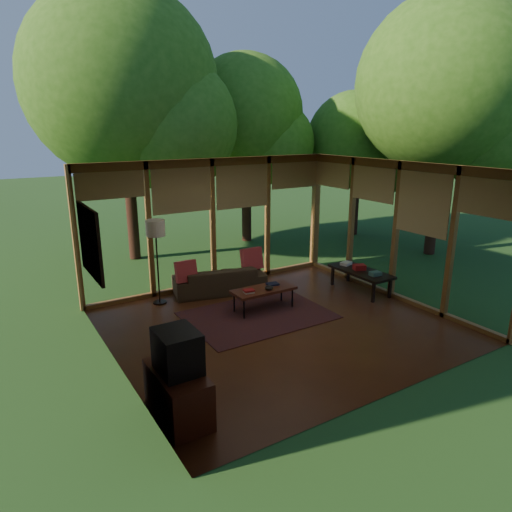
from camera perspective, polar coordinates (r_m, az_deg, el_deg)
floor at (r=8.01m, az=2.90°, el=-8.64°), size 5.50×5.50×0.00m
ceiling at (r=7.31m, az=3.20°, el=10.99°), size 5.50×5.50×0.00m
wall_left at (r=6.45m, az=-17.52°, el=-2.68°), size 0.04×5.00×2.70m
wall_front at (r=5.77m, az=17.32°, el=-4.88°), size 5.50×0.04×2.70m
window_wall_back at (r=9.65m, az=-5.43°, el=4.05°), size 5.50×0.12×2.70m
window_wall_right at (r=9.35m, az=17.08°, el=3.02°), size 0.12×5.00×2.70m
exterior_lawn at (r=18.82m, az=9.26°, el=5.55°), size 40.00×40.00×0.00m
tree_nw at (r=11.97m, az=-16.47°, el=19.85°), size 4.59×4.59×6.57m
tree_ne at (r=13.47m, az=-1.45°, el=17.24°), size 3.32×3.32×5.30m
tree_se at (r=12.74m, az=22.47°, el=19.17°), size 4.30×4.30×6.45m
tree_far at (r=14.46m, az=12.23°, el=13.88°), size 2.91×2.91×4.36m
rug at (r=8.38m, az=0.21°, el=-7.40°), size 2.53×1.79×0.01m
sofa at (r=9.45m, az=-4.59°, el=-2.97°), size 1.98×1.12×0.54m
pillow_left at (r=9.01m, az=-8.73°, el=-1.95°), size 0.41×0.22×0.43m
pillow_right at (r=9.65m, az=-0.54°, el=-0.41°), size 0.46×0.25×0.48m
ct_book_lower at (r=8.26m, az=-0.90°, el=-4.53°), size 0.19×0.16×0.03m
ct_book_upper at (r=8.25m, az=-0.90°, el=-4.32°), size 0.20×0.16×0.03m
ct_book_side at (r=8.67m, az=2.08°, el=-3.52°), size 0.24×0.20×0.03m
ct_bowl at (r=8.41m, az=1.62°, el=-3.98°), size 0.16×0.16×0.07m
media_cabinet at (r=5.67m, az=-9.73°, el=-16.62°), size 0.50×1.00×0.60m
television at (r=5.40m, az=-9.81°, el=-11.64°), size 0.45×0.55×0.50m
console_book_a at (r=9.39m, az=14.69°, el=-2.15°), size 0.23×0.18×0.08m
console_book_b at (r=9.69m, az=12.79°, el=-1.37°), size 0.29×0.25×0.11m
console_book_c at (r=9.97m, az=11.19°, el=-0.92°), size 0.27×0.23×0.06m
floor_lamp at (r=8.72m, az=-12.44°, el=2.84°), size 0.36×0.36×1.65m
coffee_table at (r=8.49m, az=0.97°, el=-4.29°), size 1.20×0.50×0.43m
side_console at (r=9.68m, az=12.96°, el=-2.01°), size 0.60×1.40×0.46m
wall_painting at (r=7.73m, az=-20.01°, el=1.66°), size 0.06×1.35×1.15m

